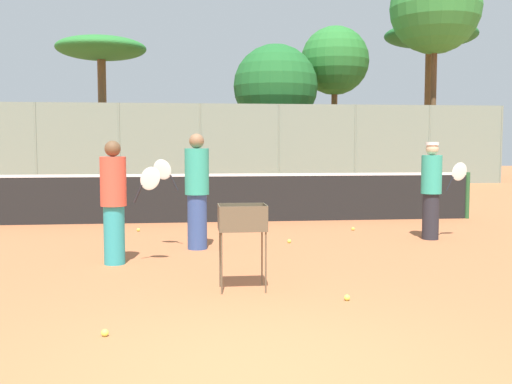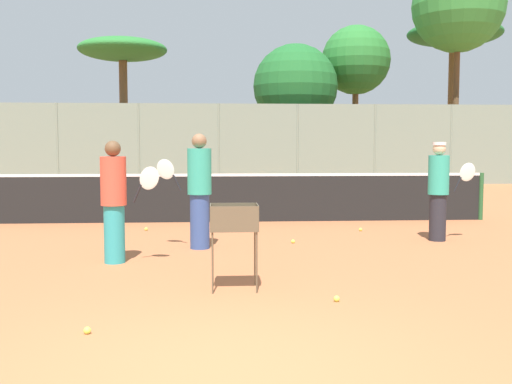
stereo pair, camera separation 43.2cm
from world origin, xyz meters
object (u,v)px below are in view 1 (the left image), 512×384
parked_car (79,167)px  player_red_cap (432,189)px  player_white_outfit (114,201)px  tennis_net (212,197)px  player_yellow_shirt (197,190)px  ball_cart (243,225)px

parked_car → player_red_cap: bearing=-62.2°
player_red_cap → parked_car: (-9.26, 17.55, -0.25)m
player_white_outfit → tennis_net: bearing=85.6°
player_white_outfit → player_yellow_shirt: bearing=58.3°
player_red_cap → parked_car: bearing=113.6°
player_white_outfit → ball_cart: (1.68, -1.74, -0.13)m
tennis_net → parked_car: (-5.41, 14.74, 0.10)m
tennis_net → player_yellow_shirt: (-0.38, -3.34, 0.41)m
player_red_cap → player_yellow_shirt: (-4.22, -0.53, 0.06)m
player_red_cap → ball_cart: 5.04m
player_yellow_shirt → player_red_cap: bearing=-163.6°
player_yellow_shirt → tennis_net: bearing=-87.2°
player_yellow_shirt → parked_car: 18.77m
tennis_net → player_red_cap: (3.85, -2.81, 0.35)m
player_red_cap → ball_cart: player_red_cap is taller
parked_car → player_white_outfit: bearing=-78.7°
player_white_outfit → player_red_cap: size_ratio=1.01×
player_white_outfit → player_red_cap: bearing=31.9°
tennis_net → player_yellow_shirt: size_ratio=6.29×
player_yellow_shirt → parked_car: player_yellow_shirt is taller
player_yellow_shirt → parked_car: (-5.04, 18.08, -0.31)m
tennis_net → player_red_cap: player_red_cap is taller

